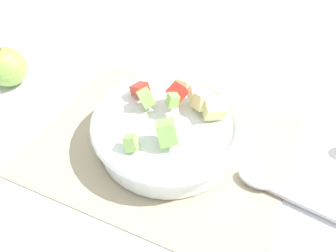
{
  "coord_description": "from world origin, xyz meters",
  "views": [
    {
      "loc": [
        -0.17,
        0.36,
        0.47
      ],
      "look_at": [
        -0.01,
        -0.01,
        0.04
      ],
      "focal_mm": 38.1,
      "sensor_mm": 36.0,
      "label": 1
    }
  ],
  "objects": [
    {
      "name": "ground_plane",
      "position": [
        0.0,
        0.0,
        0.0
      ],
      "size": [
        2.4,
        2.4,
        0.0
      ],
      "primitive_type": "plane",
      "color": "silver"
    },
    {
      "name": "placemat",
      "position": [
        0.0,
        0.0,
        0.0
      ],
      "size": [
        0.43,
        0.33,
        0.01
      ],
      "primitive_type": "cube",
      "color": "tan",
      "rests_on": "ground_plane"
    },
    {
      "name": "salad_bowl",
      "position": [
        -0.01,
        -0.01,
        0.04
      ],
      "size": [
        0.25,
        0.25,
        0.1
      ],
      "color": "white",
      "rests_on": "placemat"
    },
    {
      "name": "serving_spoon",
      "position": [
        -0.22,
        0.01,
        0.01
      ],
      "size": [
        0.25,
        0.06,
        0.01
      ],
      "color": "#B7B7BC",
      "rests_on": "placemat"
    },
    {
      "name": "whole_apple",
      "position": [
        0.35,
        -0.03,
        0.04
      ],
      "size": [
        0.08,
        0.08,
        0.09
      ],
      "color": "#8CB74C",
      "rests_on": "ground_plane"
    }
  ]
}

